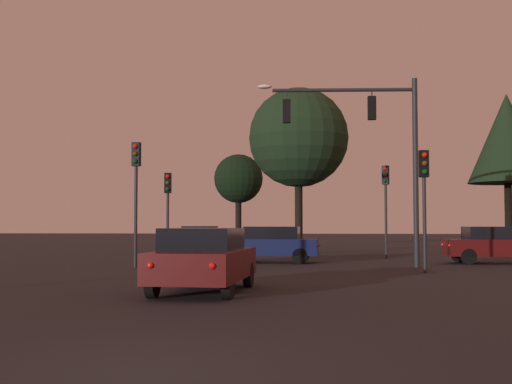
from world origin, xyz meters
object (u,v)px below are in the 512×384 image
car_nearside_lane (204,259)px  traffic_light_corner_right (168,198)px  car_crossing_left (270,244)px  traffic_light_corner_left (136,179)px  traffic_light_median (386,193)px  tree_center_horizon (507,139)px  tree_left_far (298,138)px  traffic_signal_mast_arm (371,136)px  tree_behind_sign (238,179)px  traffic_light_far_side (424,186)px  car_far_lane (201,239)px  car_crossing_right (496,244)px

car_nearside_lane → traffic_light_corner_right: bearing=107.3°
traffic_light_corner_right → car_crossing_left: (4.62, -0.90, -1.99)m
traffic_light_corner_left → traffic_light_median: traffic_light_corner_left is taller
traffic_light_corner_left → tree_center_horizon: tree_center_horizon is taller
tree_left_far → traffic_signal_mast_arm: bearing=-72.9°
car_nearside_lane → traffic_signal_mast_arm: bearing=64.1°
car_nearside_lane → tree_center_horizon: (13.52, 23.63, 5.81)m
traffic_light_corner_left → traffic_light_median: (9.95, 7.56, -0.19)m
tree_behind_sign → tree_center_horizon: (16.40, -4.79, 1.92)m
traffic_signal_mast_arm → traffic_light_far_side: bearing=-61.2°
traffic_light_corner_left → traffic_light_corner_right: (0.11, 4.59, -0.53)m
car_crossing_left → tree_left_far: bearing=82.8°
traffic_light_median → car_nearside_lane: (-5.79, -16.02, -2.33)m
car_nearside_lane → tree_left_far: (1.52, 19.75, 5.50)m
car_crossing_left → tree_behind_sign: size_ratio=0.67×
car_far_lane → tree_behind_sign: tree_behind_sign is taller
traffic_light_far_side → traffic_light_corner_right: bearing=148.5°
traffic_light_median → traffic_light_corner_left: bearing=-142.8°
tree_center_horizon → traffic_light_corner_right: bearing=-149.0°
traffic_signal_mast_arm → traffic_light_corner_right: 9.63m
car_crossing_right → tree_left_far: (-8.38, 7.27, 5.50)m
traffic_light_far_side → car_crossing_left: bearing=136.3°
car_crossing_right → traffic_light_median: bearing=139.3°
car_nearside_lane → car_crossing_left: same height
traffic_light_median → traffic_light_far_side: bearing=-87.6°
traffic_light_corner_left → car_crossing_right: traffic_light_corner_left is taller
car_far_lane → tree_left_far: tree_left_far is taller
traffic_light_corner_left → car_far_lane: bearing=90.1°
tree_behind_sign → car_crossing_right: bearing=-51.2°
traffic_signal_mast_arm → traffic_light_median: (1.14, 6.45, -1.86)m
traffic_light_corner_left → car_crossing_right: bearing=15.9°
traffic_light_median → car_far_lane: 11.69m
car_crossing_right → traffic_light_corner_right: bearing=177.6°
car_crossing_left → traffic_signal_mast_arm: bearing=-32.4°
car_far_lane → tree_behind_sign: (1.31, 6.77, 3.89)m
traffic_light_far_side → car_nearside_lane: traffic_light_far_side is taller
traffic_light_median → car_far_lane: (-9.98, 5.63, -2.33)m
car_crossing_left → traffic_light_median: bearing=36.5°
traffic_light_corner_right → traffic_light_corner_left: bearing=-91.3°
car_crossing_left → car_crossing_right: bearing=2.0°
car_crossing_right → car_far_lane: 16.82m
tree_behind_sign → tree_left_far: size_ratio=0.71×
car_crossing_right → car_far_lane: size_ratio=1.01×
traffic_signal_mast_arm → tree_behind_sign: 20.30m
traffic_light_median → tree_left_far: bearing=138.8°
car_nearside_lane → car_far_lane: 22.05m
traffic_light_median → car_nearside_lane: 17.19m
traffic_light_corner_left → tree_center_horizon: bearing=40.6°
traffic_light_corner_left → car_nearside_lane: bearing=-63.8°
car_crossing_right → tree_behind_sign: 20.80m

